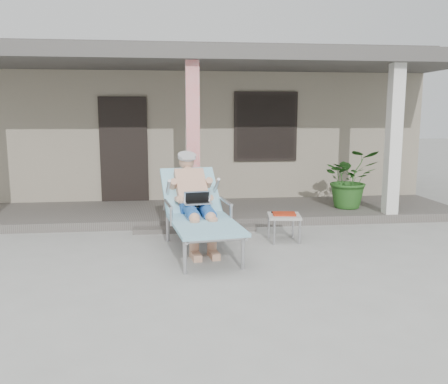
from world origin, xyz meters
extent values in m
plane|color=#9E9E99|center=(0.00, 0.00, 0.00)|extent=(60.00, 60.00, 0.00)
cube|color=gray|center=(0.00, 6.50, 1.50)|extent=(10.00, 5.00, 3.00)
cube|color=#474442|center=(0.00, 6.50, 3.15)|extent=(10.40, 5.40, 0.30)
cube|color=black|center=(-1.30, 3.97, 1.20)|extent=(0.95, 0.06, 2.10)
cube|color=black|center=(1.60, 3.97, 1.65)|extent=(1.20, 0.06, 1.30)
cube|color=black|center=(1.60, 3.96, 1.65)|extent=(1.32, 0.05, 1.42)
cube|color=#605B56|center=(0.00, 3.00, 0.07)|extent=(10.00, 2.00, 0.15)
cube|color=red|center=(0.00, 2.15, 1.45)|extent=(0.22, 0.22, 2.61)
cube|color=silver|center=(3.50, 2.15, 1.45)|extent=(0.22, 0.22, 2.61)
cube|color=#474442|center=(0.00, 3.00, 2.88)|extent=(10.00, 2.30, 0.24)
cube|color=#605B56|center=(0.00, 1.85, 0.04)|extent=(2.00, 0.30, 0.07)
cylinder|color=#B7B7BC|center=(-0.23, -0.27, 0.21)|extent=(0.05, 0.05, 0.43)
cylinder|color=#B7B7BC|center=(0.49, -0.17, 0.21)|extent=(0.05, 0.05, 0.43)
cylinder|color=#B7B7BC|center=(-0.44, 1.26, 0.21)|extent=(0.05, 0.05, 0.43)
cylinder|color=#B7B7BC|center=(0.28, 1.36, 0.21)|extent=(0.05, 0.05, 0.43)
cube|color=#B7B7BC|center=(0.05, 0.33, 0.44)|extent=(0.90, 1.48, 0.03)
cube|color=#92DEE2|center=(0.05, 0.33, 0.47)|extent=(1.02, 1.54, 0.04)
cube|color=#B7B7BC|center=(-0.08, 1.34, 0.71)|extent=(0.80, 0.76, 0.57)
cube|color=#92DEE2|center=(-0.08, 1.34, 0.75)|extent=(0.92, 0.85, 0.64)
cylinder|color=#AEAEB1|center=(-0.13, 1.66, 1.26)|extent=(0.32, 0.32, 0.15)
cube|color=silver|center=(-0.01, 0.82, 0.67)|extent=(0.41, 0.32, 0.27)
cube|color=#ACACA7|center=(1.31, 1.09, 0.38)|extent=(0.54, 0.54, 0.04)
cylinder|color=#B7B7BC|center=(1.12, 0.90, 0.18)|extent=(0.03, 0.03, 0.36)
cylinder|color=#B7B7BC|center=(1.50, 0.90, 0.18)|extent=(0.03, 0.03, 0.36)
cylinder|color=#B7B7BC|center=(1.12, 1.28, 0.18)|extent=(0.03, 0.03, 0.36)
cylinder|color=#B7B7BC|center=(1.50, 1.28, 0.18)|extent=(0.03, 0.03, 0.36)
cube|color=#A72911|center=(1.31, 1.09, 0.42)|extent=(0.37, 0.29, 0.03)
cube|color=black|center=(1.31, 1.21, 0.41)|extent=(0.34, 0.06, 0.03)
imported|color=#26591E|center=(2.98, 2.76, 0.70)|extent=(1.06, 0.94, 1.11)
camera|label=1|loc=(-0.39, -5.75, 1.90)|focal=38.00mm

